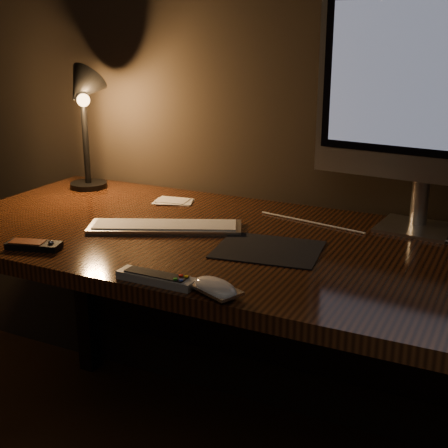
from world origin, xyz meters
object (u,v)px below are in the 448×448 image
at_px(tv_remote, 156,278).
at_px(mouse, 215,289).
at_px(keyboard, 165,226).
at_px(media_remote, 34,245).
at_px(desk_lamp, 83,106).
at_px(monitor, 428,93).
at_px(desk, 239,274).

bearing_deg(tv_remote, mouse, 0.15).
height_order(keyboard, mouse, mouse).
relative_size(media_remote, desk_lamp, 0.34).
distance_m(keyboard, desk_lamp, 0.57).
distance_m(monitor, keyboard, 0.76).
bearing_deg(media_remote, monitor, 19.22).
distance_m(monitor, tv_remote, 0.83).
height_order(mouse, tv_remote, tv_remote).
distance_m(monitor, media_remote, 1.05).
distance_m(desk, mouse, 0.45).
relative_size(mouse, media_remote, 0.81).
xyz_separation_m(monitor, keyboard, (-0.60, -0.29, -0.35)).
distance_m(mouse, desk_lamp, 0.97).
distance_m(desk, tv_remote, 0.43).
relative_size(desk, desk_lamp, 3.87).
bearing_deg(tv_remote, desk, 89.31).
height_order(monitor, desk_lamp, monitor).
bearing_deg(mouse, keyboard, 158.31).
bearing_deg(desk_lamp, desk, -27.99).
bearing_deg(desk_lamp, media_remote, -80.12).
relative_size(desk, tv_remote, 8.93).
bearing_deg(monitor, desk, -149.01).
xyz_separation_m(desk, desk_lamp, (-0.62, 0.15, 0.41)).
bearing_deg(desk, media_remote, -137.27).
bearing_deg(keyboard, tv_remote, -86.04).
height_order(desk, mouse, mouse).
xyz_separation_m(desk, monitor, (0.42, 0.20, 0.49)).
bearing_deg(keyboard, media_remote, -151.83).
relative_size(mouse, desk_lamp, 0.28).
height_order(monitor, mouse, monitor).
bearing_deg(desk, mouse, -71.66).
height_order(mouse, media_remote, media_remote).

